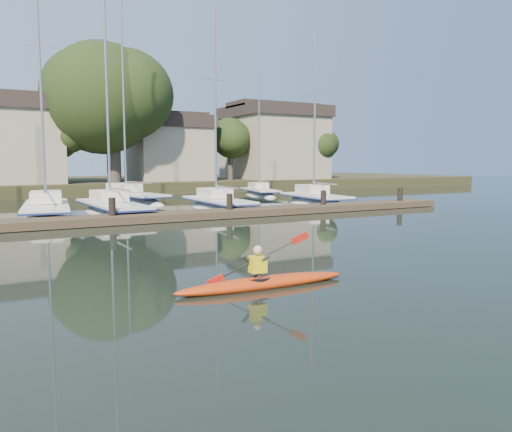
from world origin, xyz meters
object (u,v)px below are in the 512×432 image
sailboat_3 (218,212)px  sailboat_6 (128,204)px  sailboat_2 (112,218)px  sailboat_7 (260,198)px  kayak (262,280)px  sailboat_1 (47,220)px  dock (175,216)px  sailboat_4 (315,207)px

sailboat_3 → sailboat_6: bearing=111.5°
sailboat_2 → sailboat_7: 16.96m
kayak → sailboat_1: (-2.61, 18.17, -0.37)m
sailboat_2 → sailboat_6: 8.84m
kayak → sailboat_6: sailboat_6 is taller
kayak → sailboat_7: sailboat_7 is taller
sailboat_6 → kayak: bearing=-109.0°
dock → sailboat_1: (-5.33, 4.66, -0.41)m
sailboat_1 → sailboat_6: size_ratio=0.89×
sailboat_1 → sailboat_2: (3.23, -0.54, 0.01)m
sailboat_4 → sailboat_6: sailboat_6 is taller
kayak → dock: 13.78m
dock → sailboat_3: sailboat_3 is taller
dock → sailboat_1: bearing=138.8°
sailboat_3 → sailboat_4: size_ratio=1.04×
sailboat_1 → sailboat_2: bearing=-2.5°
sailboat_3 → sailboat_6: sailboat_6 is taller
sailboat_4 → sailboat_6: bearing=145.6°
kayak → sailboat_1: size_ratio=0.29×
sailboat_7 → dock: bearing=-121.6°
dock → sailboat_4: size_ratio=2.68×
sailboat_2 → sailboat_6: (3.03, 8.30, 0.00)m
dock → sailboat_3: 5.77m
sailboat_2 → sailboat_7: size_ratio=1.38×
kayak → sailboat_6: 26.19m
sailboat_4 → dock: bearing=-155.8°
sailboat_4 → sailboat_6: (-10.38, 8.39, 0.01)m
kayak → sailboat_3: size_ratio=0.32×
sailboat_1 → sailboat_3: size_ratio=1.13×
dock → sailboat_4: (11.32, 4.03, -0.41)m
sailboat_1 → sailboat_7: size_ratio=1.31×
dock → sailboat_7: bearing=47.3°
sailboat_2 → sailboat_7: (14.31, 9.10, 0.03)m
sailboat_2 → sailboat_6: size_ratio=0.94×
sailboat_4 → sailboat_3: bearing=-175.1°
kayak → sailboat_6: size_ratio=0.26×
sailboat_2 → sailboat_7: bearing=29.7°
dock → sailboat_2: size_ratio=2.16×
kayak → sailboat_7: (14.93, 26.73, -0.34)m
sailboat_3 → sailboat_6: size_ratio=0.79×
kayak → sailboat_4: sailboat_4 is taller
sailboat_6 → sailboat_7: size_ratio=1.48×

